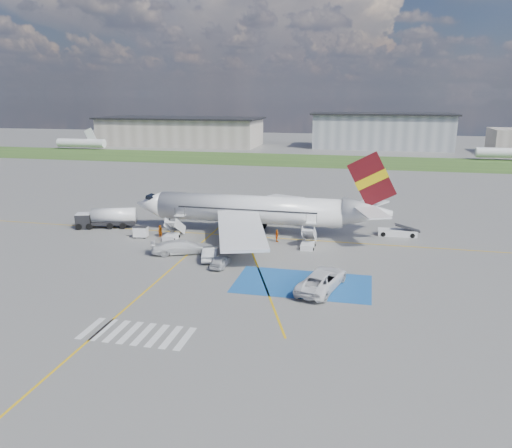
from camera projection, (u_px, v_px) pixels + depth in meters
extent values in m
plane|color=#60605E|center=(221.00, 264.00, 57.50)|extent=(400.00, 400.00, 0.00)
cube|color=#2D4C1E|center=(313.00, 161.00, 147.14)|extent=(400.00, 30.00, 0.01)
cube|color=gold|center=(246.00, 236.00, 68.82)|extent=(120.00, 0.20, 0.01)
cube|color=gold|center=(143.00, 293.00, 49.13)|extent=(0.20, 60.00, 0.01)
cube|color=gold|center=(246.00, 236.00, 68.82)|extent=(20.71, 56.45, 0.01)
cube|color=#195097|center=(302.00, 284.00, 51.58)|extent=(14.00, 8.00, 0.01)
cube|color=silver|center=(91.00, 328.00, 41.80)|extent=(0.60, 4.00, 0.01)
cube|color=silver|center=(104.00, 330.00, 41.54)|extent=(0.60, 4.00, 0.01)
cube|color=silver|center=(117.00, 331.00, 41.28)|extent=(0.60, 4.00, 0.01)
cube|color=silver|center=(130.00, 333.00, 41.03)|extent=(0.60, 4.00, 0.01)
cube|color=silver|center=(144.00, 334.00, 40.77)|extent=(0.60, 4.00, 0.01)
cube|color=silver|center=(157.00, 336.00, 40.51)|extent=(0.60, 4.00, 0.01)
cube|color=silver|center=(171.00, 337.00, 40.26)|extent=(0.60, 4.00, 0.01)
cube|color=silver|center=(185.00, 339.00, 40.00)|extent=(0.60, 4.00, 0.01)
cube|color=gray|center=(180.00, 132.00, 190.68)|extent=(60.00, 22.00, 10.00)
cube|color=gray|center=(382.00, 132.00, 179.09)|extent=(48.00, 18.00, 12.00)
cylinder|color=silver|center=(249.00, 209.00, 69.85)|extent=(26.00, 3.90, 3.90)
cone|color=silver|center=(150.00, 204.00, 73.06)|extent=(4.00, 3.90, 3.90)
cube|color=black|center=(153.00, 197.00, 72.67)|extent=(1.67, 1.90, 0.82)
cone|color=silver|center=(367.00, 212.00, 66.28)|extent=(6.50, 3.90, 3.90)
cube|color=silver|center=(241.00, 229.00, 61.77)|extent=(9.86, 15.95, 1.40)
cube|color=silver|center=(268.00, 201.00, 77.81)|extent=(9.86, 15.95, 1.40)
cylinder|color=#38383A|center=(239.00, 233.00, 65.07)|extent=(3.40, 2.10, 2.10)
cylinder|color=#38383A|center=(258.00, 214.00, 75.64)|extent=(3.40, 2.10, 2.10)
cube|color=#510D12|center=(372.00, 180.00, 65.11)|extent=(6.62, 0.30, 7.45)
cube|color=#D9BC0C|center=(372.00, 180.00, 65.11)|extent=(4.36, 0.40, 3.08)
cube|color=silver|center=(372.00, 213.00, 62.96)|extent=(4.73, 5.95, 0.49)
cube|color=silver|center=(372.00, 202.00, 69.00)|extent=(4.73, 5.95, 0.49)
cube|color=black|center=(246.00, 210.00, 67.91)|extent=(19.50, 0.04, 0.18)
cube|color=black|center=(252.00, 204.00, 71.61)|extent=(19.50, 0.04, 0.18)
cube|color=silver|center=(175.00, 226.00, 68.46)|extent=(1.40, 3.73, 2.32)
cube|color=silver|center=(180.00, 216.00, 69.99)|extent=(1.40, 1.00, 0.12)
cylinder|color=black|center=(175.00, 212.00, 70.00)|extent=(0.06, 0.06, 1.10)
cylinder|color=black|center=(184.00, 212.00, 69.70)|extent=(0.06, 0.06, 1.10)
cube|color=silver|center=(171.00, 237.00, 67.23)|extent=(1.60, 2.40, 0.70)
cube|color=silver|center=(309.00, 234.00, 64.50)|extent=(1.40, 3.73, 2.32)
cube|color=silver|center=(311.00, 223.00, 66.03)|extent=(1.40, 1.00, 0.12)
cylinder|color=black|center=(306.00, 219.00, 66.04)|extent=(0.06, 0.06, 1.10)
cylinder|color=black|center=(317.00, 219.00, 65.74)|extent=(0.06, 0.06, 1.10)
cube|color=silver|center=(308.00, 246.00, 63.27)|extent=(1.60, 2.40, 0.70)
cube|color=black|center=(84.00, 221.00, 72.84)|extent=(2.66, 2.66, 2.12)
cylinder|color=silver|center=(114.00, 215.00, 73.00)|extent=(6.62, 3.93, 2.12)
cube|color=black|center=(114.00, 222.00, 73.27)|extent=(6.62, 3.93, 0.46)
cube|color=silver|center=(141.00, 232.00, 68.07)|extent=(2.01, 1.37, 1.31)
cube|color=black|center=(140.00, 227.00, 67.89)|extent=(1.90, 1.26, 0.11)
cube|color=silver|center=(397.00, 233.00, 69.04)|extent=(5.25, 1.91, 0.87)
cube|color=black|center=(407.00, 228.00, 68.62)|extent=(3.43, 1.41, 0.96)
imported|color=#B1B4B9|center=(220.00, 261.00, 56.54)|extent=(1.69, 3.97, 1.34)
imported|color=silver|center=(210.00, 253.00, 59.00)|extent=(2.73, 5.09, 1.59)
imported|color=white|center=(322.00, 277.00, 50.06)|extent=(4.58, 7.22, 2.51)
imported|color=silver|center=(183.00, 245.00, 61.15)|extent=(6.20, 4.34, 2.25)
imported|color=#DF5F0B|center=(160.00, 231.00, 68.35)|extent=(0.71, 0.60, 1.65)
imported|color=orange|center=(160.00, 231.00, 68.55)|extent=(0.74, 0.87, 1.55)
imported|color=orange|center=(277.00, 236.00, 66.05)|extent=(0.74, 1.05, 1.66)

